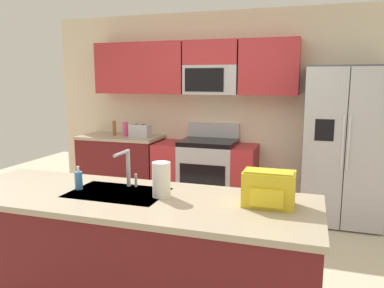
# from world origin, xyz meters

# --- Properties ---
(ground_plane) EXTENTS (9.00, 9.00, 0.00)m
(ground_plane) POSITION_xyz_m (0.00, 0.00, 0.00)
(ground_plane) COLOR beige
(ground_plane) RESTS_ON ground
(kitchen_wall_unit) EXTENTS (5.20, 0.43, 2.60)m
(kitchen_wall_unit) POSITION_xyz_m (-0.14, 2.08, 1.47)
(kitchen_wall_unit) COLOR beige
(kitchen_wall_unit) RESTS_ON ground
(back_counter) EXTENTS (1.17, 0.63, 0.90)m
(back_counter) POSITION_xyz_m (-1.48, 1.80, 0.45)
(back_counter) COLOR maroon
(back_counter) RESTS_ON ground
(range_oven) EXTENTS (1.36, 0.61, 1.10)m
(range_oven) POSITION_xyz_m (-0.21, 1.80, 0.44)
(range_oven) COLOR #B7BABF
(range_oven) RESTS_ON ground
(refrigerator) EXTENTS (0.90, 0.76, 1.85)m
(refrigerator) POSITION_xyz_m (1.48, 1.73, 0.93)
(refrigerator) COLOR #4C4F54
(refrigerator) RESTS_ON ground
(island_counter) EXTENTS (2.59, 0.86, 0.90)m
(island_counter) POSITION_xyz_m (-0.07, -0.72, 0.45)
(island_counter) COLOR maroon
(island_counter) RESTS_ON ground
(toaster) EXTENTS (0.28, 0.16, 0.18)m
(toaster) POSITION_xyz_m (-1.15, 1.75, 0.99)
(toaster) COLOR #B7BABF
(toaster) RESTS_ON back_counter
(pepper_mill) EXTENTS (0.05, 0.05, 0.21)m
(pepper_mill) POSITION_xyz_m (-1.58, 1.80, 1.01)
(pepper_mill) COLOR brown
(pepper_mill) RESTS_ON back_counter
(bottle_pink) EXTENTS (0.08, 0.08, 0.20)m
(bottle_pink) POSITION_xyz_m (-1.41, 1.81, 1.00)
(bottle_pink) COLOR #EA4C93
(bottle_pink) RESTS_ON back_counter
(sink_faucet) EXTENTS (0.09, 0.21, 0.28)m
(sink_faucet) POSITION_xyz_m (-0.16, -0.53, 1.07)
(sink_faucet) COLOR #B7BABF
(sink_faucet) RESTS_ON island_counter
(soap_dispenser) EXTENTS (0.06, 0.06, 0.17)m
(soap_dispenser) POSITION_xyz_m (-0.48, -0.68, 0.97)
(soap_dispenser) COLOR #4C8CD8
(soap_dispenser) RESTS_ON island_counter
(paper_towel_roll) EXTENTS (0.12, 0.12, 0.24)m
(paper_towel_roll) POSITION_xyz_m (0.16, -0.66, 1.02)
(paper_towel_roll) COLOR white
(paper_towel_roll) RESTS_ON island_counter
(backpack) EXTENTS (0.32, 0.22, 0.23)m
(backpack) POSITION_xyz_m (0.88, -0.63, 1.02)
(backpack) COLOR yellow
(backpack) RESTS_ON island_counter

